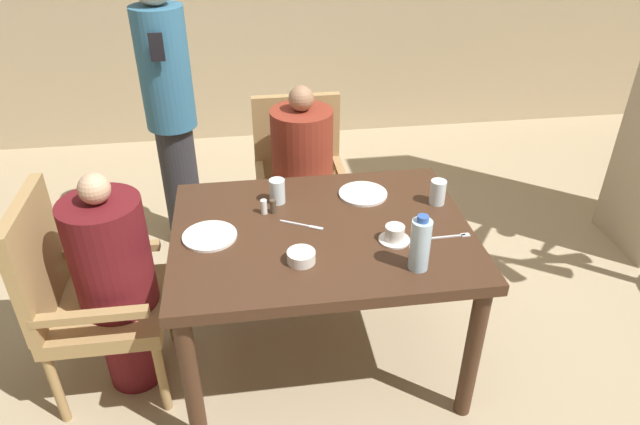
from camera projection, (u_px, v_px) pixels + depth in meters
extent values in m
plane|color=tan|center=(321.00, 355.00, 2.76)|extent=(16.00, 16.00, 0.00)
cube|color=#422819|center=(322.00, 233.00, 2.38)|extent=(1.24, 0.93, 0.05)
cylinder|color=#422819|center=(192.00, 384.00, 2.17)|extent=(0.07, 0.07, 0.68)
cylinder|color=#422819|center=(472.00, 353.00, 2.31)|extent=(0.07, 0.07, 0.68)
cylinder|color=#422819|center=(199.00, 258.00, 2.85)|extent=(0.07, 0.07, 0.68)
cylinder|color=#422819|center=(416.00, 240.00, 2.99)|extent=(0.07, 0.07, 0.68)
cube|color=#A88451|center=(108.00, 309.00, 2.43)|extent=(0.48, 0.48, 0.07)
cube|color=#A88451|center=(36.00, 258.00, 2.25)|extent=(0.05, 0.48, 0.51)
cube|color=#A88451|center=(110.00, 249.00, 2.54)|extent=(0.44, 0.04, 0.04)
cube|color=#A88451|center=(90.00, 316.00, 2.16)|extent=(0.44, 0.04, 0.04)
cylinder|color=#A88451|center=(170.00, 310.00, 2.75)|extent=(0.04, 0.04, 0.38)
cylinder|color=#A88451|center=(162.00, 377.00, 2.40)|extent=(0.04, 0.04, 0.38)
cylinder|color=#A88451|center=(79.00, 319.00, 2.70)|extent=(0.04, 0.04, 0.38)
cylinder|color=#A88451|center=(57.00, 389.00, 2.35)|extent=(0.04, 0.04, 0.38)
cylinder|color=#5B1419|center=(130.00, 339.00, 2.54)|extent=(0.24, 0.24, 0.45)
cylinder|color=#5B1419|center=(110.00, 255.00, 2.29)|extent=(0.32, 0.32, 0.49)
sphere|color=tan|center=(94.00, 189.00, 2.13)|extent=(0.12, 0.12, 0.12)
cube|color=#A88451|center=(302.00, 202.00, 3.19)|extent=(0.48, 0.48, 0.07)
cube|color=#A88451|center=(297.00, 138.00, 3.22)|extent=(0.48, 0.05, 0.51)
cube|color=#A88451|center=(342.00, 175.00, 3.13)|extent=(0.04, 0.44, 0.04)
cube|color=#A88451|center=(261.00, 180.00, 3.08)|extent=(0.04, 0.44, 0.04)
cylinder|color=#A88451|center=(345.00, 253.00, 3.15)|extent=(0.04, 0.04, 0.38)
cylinder|color=#A88451|center=(268.00, 260.00, 3.10)|extent=(0.04, 0.04, 0.38)
cylinder|color=#A88451|center=(333.00, 213.00, 3.51)|extent=(0.04, 0.04, 0.38)
cylinder|color=#A88451|center=(264.00, 218.00, 3.46)|extent=(0.04, 0.04, 0.38)
cylinder|color=maroon|center=(304.00, 236.00, 3.24)|extent=(0.24, 0.24, 0.45)
cylinder|color=maroon|center=(302.00, 158.00, 2.98)|extent=(0.32, 0.32, 0.53)
sphere|color=#997051|center=(301.00, 98.00, 2.80)|extent=(0.13, 0.13, 0.13)
cylinder|color=#2D2D33|center=(181.00, 185.00, 3.41)|extent=(0.21, 0.21, 0.76)
cylinder|color=teal|center=(164.00, 69.00, 3.04)|extent=(0.28, 0.28, 0.65)
cube|color=black|center=(157.00, 47.00, 2.81)|extent=(0.07, 0.01, 0.14)
cylinder|color=white|center=(363.00, 194.00, 2.60)|extent=(0.22, 0.22, 0.01)
cylinder|color=white|center=(210.00, 236.00, 2.31)|extent=(0.22, 0.22, 0.01)
cylinder|color=white|center=(394.00, 240.00, 2.29)|extent=(0.13, 0.13, 0.01)
cylinder|color=white|center=(395.00, 233.00, 2.28)|extent=(0.08, 0.08, 0.06)
cylinder|color=white|center=(301.00, 257.00, 2.17)|extent=(0.11, 0.11, 0.05)
cylinder|color=silver|center=(420.00, 245.00, 2.09)|extent=(0.08, 0.08, 0.21)
cylinder|color=#3359B2|center=(423.00, 219.00, 2.03)|extent=(0.04, 0.04, 0.02)
cylinder|color=silver|center=(438.00, 192.00, 2.52)|extent=(0.07, 0.07, 0.11)
cylinder|color=silver|center=(277.00, 191.00, 2.53)|extent=(0.07, 0.07, 0.11)
cylinder|color=white|center=(264.00, 207.00, 2.46)|extent=(0.03, 0.03, 0.07)
cylinder|color=#4C3D2D|center=(273.00, 206.00, 2.46)|extent=(0.03, 0.03, 0.06)
cube|color=silver|center=(446.00, 237.00, 2.32)|extent=(0.16, 0.01, 0.00)
cube|color=silver|center=(465.00, 235.00, 2.33)|extent=(0.04, 0.02, 0.00)
cube|color=silver|center=(298.00, 224.00, 2.40)|extent=(0.15, 0.08, 0.00)
cube|color=silver|center=(316.00, 228.00, 2.37)|extent=(0.06, 0.04, 0.00)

